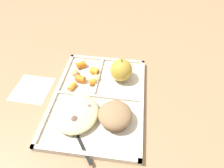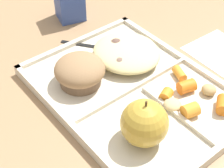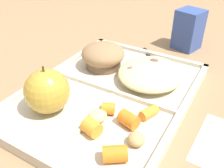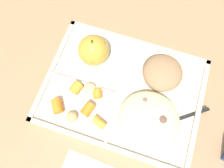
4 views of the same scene
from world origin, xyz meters
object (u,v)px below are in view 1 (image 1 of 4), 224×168
at_px(green_apple, 121,70).
at_px(plastic_fork, 78,137).
at_px(bran_muffin, 115,115).
at_px(lunch_tray, 99,98).

xyz_separation_m(green_apple, plastic_fork, (0.25, -0.10, -0.04)).
bearing_deg(bran_muffin, lunch_tray, -141.40).
relative_size(green_apple, plastic_fork, 0.68).
xyz_separation_m(lunch_tray, green_apple, (-0.10, 0.07, 0.05)).
bearing_deg(plastic_fork, green_apple, 158.92).
distance_m(green_apple, bran_muffin, 0.18).
bearing_deg(bran_muffin, green_apple, 180.00).
distance_m(lunch_tray, green_apple, 0.13).
height_order(green_apple, plastic_fork, green_apple).
relative_size(bran_muffin, plastic_fork, 0.75).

